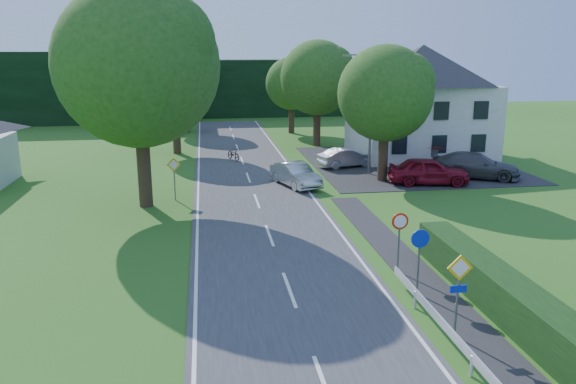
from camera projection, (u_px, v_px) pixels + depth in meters
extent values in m
cube|color=#38383B|center=(265.00, 223.00, 27.38)|extent=(7.00, 80.00, 0.04)
cube|color=black|center=(407.00, 164.00, 41.57)|extent=(14.00, 16.00, 0.04)
cube|color=white|center=(197.00, 225.00, 26.91)|extent=(0.12, 80.00, 0.01)
cube|color=white|center=(330.00, 219.00, 27.84)|extent=(0.12, 80.00, 0.01)
cube|color=black|center=(288.00, 88.00, 71.77)|extent=(30.00, 5.00, 7.00)
cube|color=silver|center=(419.00, 121.00, 44.05)|extent=(10.00, 8.00, 5.60)
pyramid|color=#26272B|center=(423.00, 65.00, 42.99)|extent=(10.60, 8.40, 3.00)
cylinder|color=slate|center=(371.00, 115.00, 37.17)|extent=(0.16, 0.16, 8.00)
cylinder|color=slate|center=(361.00, 55.00, 36.09)|extent=(1.70, 0.10, 0.10)
cube|color=slate|center=(347.00, 56.00, 35.97)|extent=(0.50, 0.18, 0.12)
cylinder|color=slate|center=(457.00, 300.00, 16.21)|extent=(0.07, 0.07, 2.40)
cube|color=yellow|center=(460.00, 268.00, 15.93)|extent=(0.78, 0.04, 0.78)
cube|color=white|center=(460.00, 268.00, 15.93)|extent=(0.57, 0.05, 0.57)
cube|color=#0C27B9|center=(458.00, 289.00, 16.09)|extent=(0.50, 0.04, 0.22)
cylinder|color=slate|center=(418.00, 265.00, 19.11)|extent=(0.07, 0.07, 2.20)
cylinder|color=#0C27B9|center=(420.00, 239.00, 18.85)|extent=(0.64, 0.04, 0.64)
cylinder|color=slate|center=(399.00, 245.00, 21.02)|extent=(0.07, 0.07, 2.20)
cylinder|color=red|center=(400.00, 221.00, 20.76)|extent=(0.64, 0.04, 0.64)
cylinder|color=white|center=(400.00, 221.00, 20.74)|extent=(0.48, 0.04, 0.48)
cylinder|color=slate|center=(175.00, 181.00, 31.26)|extent=(0.07, 0.07, 2.20)
cube|color=yellow|center=(174.00, 165.00, 31.00)|extent=(0.78, 0.04, 0.78)
cube|color=white|center=(174.00, 165.00, 31.00)|extent=(0.57, 0.05, 0.57)
imported|color=#B7B7BC|center=(295.00, 174.00, 34.53)|extent=(2.83, 4.62, 1.44)
imported|color=black|center=(233.00, 154.00, 42.65)|extent=(1.31, 1.94, 0.97)
imported|color=maroon|center=(429.00, 171.00, 34.98)|extent=(5.24, 2.91, 1.69)
imported|color=#B6B6BB|center=(346.00, 157.00, 40.19)|extent=(4.36, 2.56, 1.36)
imported|color=#48484D|center=(475.00, 165.00, 36.76)|extent=(6.08, 4.57, 1.64)
imported|color=red|center=(435.00, 158.00, 39.19)|extent=(2.02, 2.05, 1.69)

